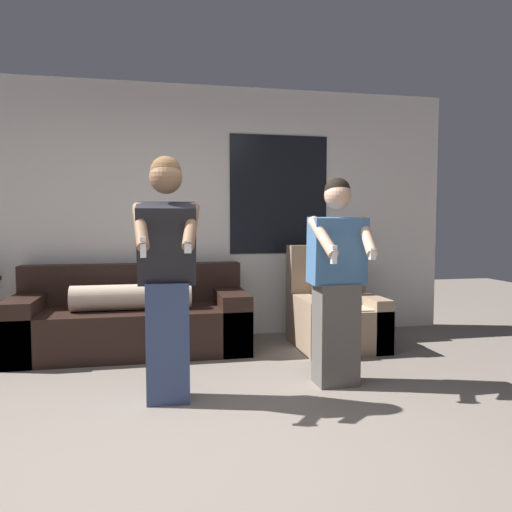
{
  "coord_description": "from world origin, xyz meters",
  "views": [
    {
      "loc": [
        -0.21,
        -2.64,
        1.26
      ],
      "look_at": [
        0.53,
        0.89,
        1.01
      ],
      "focal_mm": 35.0,
      "sensor_mm": 36.0,
      "label": 1
    }
  ],
  "objects": [
    {
      "name": "ground_plane",
      "position": [
        0.0,
        0.0,
        0.0
      ],
      "size": [
        14.0,
        14.0,
        0.0
      ],
      "primitive_type": "plane",
      "color": "slate"
    },
    {
      "name": "wall_back",
      "position": [
        0.02,
        2.77,
        1.35
      ],
      "size": [
        6.21,
        0.07,
        2.7
      ],
      "color": "silver",
      "rests_on": "ground_plane"
    },
    {
      "name": "couch",
      "position": [
        -0.4,
        2.28,
        0.3
      ],
      "size": [
        2.19,
        0.91,
        0.82
      ],
      "color": "black",
      "rests_on": "ground_plane"
    },
    {
      "name": "armchair",
      "position": [
        1.59,
        2.08,
        0.32
      ],
      "size": [
        0.82,
        0.85,
        1.01
      ],
      "color": "#937A60",
      "rests_on": "ground_plane"
    },
    {
      "name": "person_left",
      "position": [
        -0.11,
        0.81,
        0.87
      ],
      "size": [
        0.46,
        0.52,
        1.7
      ],
      "color": "#384770",
      "rests_on": "ground_plane"
    },
    {
      "name": "person_right",
      "position": [
        1.17,
        0.93,
        0.8
      ],
      "size": [
        0.48,
        0.46,
        1.59
      ],
      "color": "#56514C",
      "rests_on": "ground_plane"
    }
  ]
}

